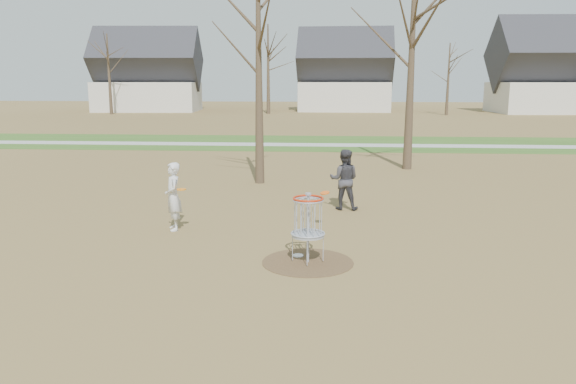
% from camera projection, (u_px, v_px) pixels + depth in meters
% --- Properties ---
extents(ground, '(160.00, 160.00, 0.00)m').
position_uv_depth(ground, '(308.00, 262.00, 11.00)').
color(ground, brown).
rests_on(ground, ground).
extents(green_band, '(160.00, 8.00, 0.01)m').
position_uv_depth(green_band, '(323.00, 143.00, 31.52)').
color(green_band, '#2D5119').
rests_on(green_band, ground).
extents(footpath, '(160.00, 1.50, 0.01)m').
position_uv_depth(footpath, '(322.00, 145.00, 30.55)').
color(footpath, '#9E9E99').
rests_on(footpath, green_band).
extents(dirt_circle, '(1.80, 1.80, 0.01)m').
position_uv_depth(dirt_circle, '(308.00, 262.00, 11.00)').
color(dirt_circle, '#47331E').
rests_on(dirt_circle, ground).
extents(player_standing, '(0.58, 0.69, 1.62)m').
position_uv_depth(player_standing, '(173.00, 197.00, 13.22)').
color(player_standing, silver).
rests_on(player_standing, ground).
extents(player_throwing, '(0.87, 0.71, 1.66)m').
position_uv_depth(player_throwing, '(344.00, 180.00, 15.34)').
color(player_throwing, '#38373D').
rests_on(player_throwing, ground).
extents(disc_grounded, '(0.22, 0.22, 0.02)m').
position_uv_depth(disc_grounded, '(298.00, 255.00, 11.36)').
color(disc_grounded, white).
rests_on(disc_grounded, dirt_circle).
extents(discs_in_play, '(3.54, 0.70, 0.18)m').
position_uv_depth(discs_in_play, '(257.00, 191.00, 13.11)').
color(discs_in_play, '#FA5B0D').
rests_on(discs_in_play, ground).
extents(disc_golf_basket, '(0.64, 0.64, 1.35)m').
position_uv_depth(disc_golf_basket, '(308.00, 217.00, 10.82)').
color(disc_golf_basket, '#9EA3AD').
rests_on(disc_golf_basket, ground).
extents(bare_trees, '(52.62, 44.98, 9.00)m').
position_uv_depth(bare_trees, '(348.00, 56.00, 44.80)').
color(bare_trees, '#382B1E').
rests_on(bare_trees, ground).
extents(houses_row, '(56.51, 10.01, 7.26)m').
position_uv_depth(houses_row, '(366.00, 79.00, 61.37)').
color(houses_row, silver).
rests_on(houses_row, ground).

